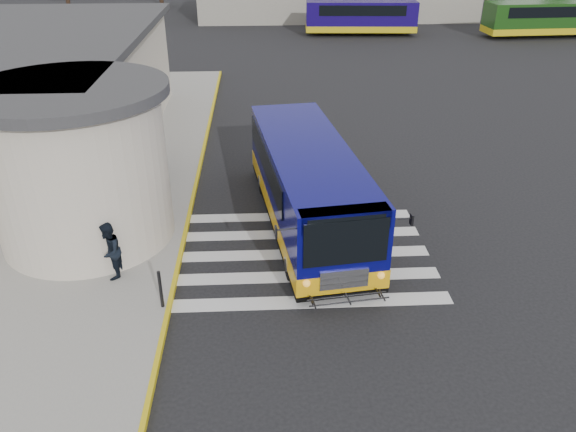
{
  "coord_description": "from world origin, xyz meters",
  "views": [
    {
      "loc": [
        -1.53,
        -15.24,
        9.23
      ],
      "look_at": [
        -0.78,
        -0.5,
        1.17
      ],
      "focal_mm": 35.0,
      "sensor_mm": 36.0,
      "label": 1
    }
  ],
  "objects_px": {
    "transit_bus": "(308,189)",
    "far_bus_b": "(542,18)",
    "bollard": "(161,289)",
    "far_bus_a": "(361,16)",
    "pedestrian_a": "(136,226)",
    "pedestrian_b": "(109,251)"
  },
  "relations": [
    {
      "from": "far_bus_b",
      "to": "transit_bus",
      "type": "bearing_deg",
      "value": 141.34
    },
    {
      "from": "pedestrian_b",
      "to": "bollard",
      "type": "distance_m",
      "value": 2.16
    },
    {
      "from": "transit_bus",
      "to": "bollard",
      "type": "bearing_deg",
      "value": -140.58
    },
    {
      "from": "pedestrian_a",
      "to": "pedestrian_b",
      "type": "height_order",
      "value": "pedestrian_a"
    },
    {
      "from": "transit_bus",
      "to": "pedestrian_a",
      "type": "distance_m",
      "value": 5.5
    },
    {
      "from": "transit_bus",
      "to": "far_bus_a",
      "type": "height_order",
      "value": "transit_bus"
    },
    {
      "from": "pedestrian_b",
      "to": "pedestrian_a",
      "type": "bearing_deg",
      "value": 154.66
    },
    {
      "from": "bollard",
      "to": "far_bus_a",
      "type": "distance_m",
      "value": 38.32
    },
    {
      "from": "transit_bus",
      "to": "bollard",
      "type": "height_order",
      "value": "transit_bus"
    },
    {
      "from": "pedestrian_a",
      "to": "bollard",
      "type": "height_order",
      "value": "pedestrian_a"
    },
    {
      "from": "transit_bus",
      "to": "far_bus_b",
      "type": "relative_size",
      "value": 1.07
    },
    {
      "from": "pedestrian_b",
      "to": "far_bus_a",
      "type": "xyz_separation_m",
      "value": [
        12.76,
        35.2,
        0.53
      ]
    },
    {
      "from": "pedestrian_b",
      "to": "bollard",
      "type": "relative_size",
      "value": 1.55
    },
    {
      "from": "pedestrian_a",
      "to": "transit_bus",
      "type": "bearing_deg",
      "value": -75.21
    },
    {
      "from": "far_bus_a",
      "to": "bollard",
      "type": "bearing_deg",
      "value": 166.4
    },
    {
      "from": "pedestrian_a",
      "to": "far_bus_a",
      "type": "distance_m",
      "value": 36.15
    },
    {
      "from": "transit_bus",
      "to": "bollard",
      "type": "distance_m",
      "value": 6.1
    },
    {
      "from": "transit_bus",
      "to": "pedestrian_a",
      "type": "height_order",
      "value": "transit_bus"
    },
    {
      "from": "transit_bus",
      "to": "pedestrian_a",
      "type": "bearing_deg",
      "value": -168.48
    },
    {
      "from": "bollard",
      "to": "far_bus_a",
      "type": "xyz_separation_m",
      "value": [
        11.18,
        36.65,
        0.83
      ]
    },
    {
      "from": "transit_bus",
      "to": "pedestrian_a",
      "type": "xyz_separation_m",
      "value": [
        -5.2,
        -1.79,
        -0.22
      ]
    },
    {
      "from": "pedestrian_b",
      "to": "far_bus_a",
      "type": "bearing_deg",
      "value": 158.56
    }
  ]
}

